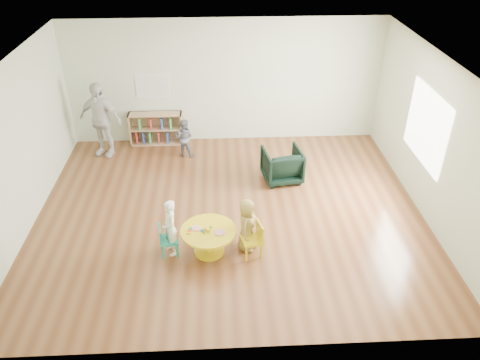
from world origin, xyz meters
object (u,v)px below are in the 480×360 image
at_px(toddler, 184,138).
at_px(adult_caretaker, 100,120).
at_px(kid_chair_left, 166,239).
at_px(bookshelf, 156,128).
at_px(kid_chair_right, 254,238).
at_px(armchair, 282,165).
at_px(child_right, 247,225).
at_px(child_left, 170,228).
at_px(activity_table, 209,237).

relative_size(toddler, adult_caretaker, 0.52).
relative_size(kid_chair_left, bookshelf, 0.45).
distance_m(kid_chair_left, kid_chair_right, 1.41).
distance_m(kid_chair_right, toddler, 3.62).
height_order(armchair, adult_caretaker, adult_caretaker).
distance_m(bookshelf, child_right, 4.30).
distance_m(kid_chair_right, bookshelf, 4.48).
height_order(child_left, adult_caretaker, adult_caretaker).
bearing_deg(bookshelf, adult_caretaker, -156.42).
xyz_separation_m(activity_table, armchair, (1.46, 2.18, 0.03)).
bearing_deg(toddler, armchair, 166.25).
distance_m(kid_chair_right, child_right, 0.24).
xyz_separation_m(armchair, toddler, (-2.01, 1.13, 0.09)).
bearing_deg(adult_caretaker, kid_chair_left, -45.63).
relative_size(kid_chair_left, child_left, 0.55).
bearing_deg(activity_table, toddler, 99.39).
bearing_deg(adult_caretaker, child_right, -30.11).
xyz_separation_m(kid_chair_right, toddler, (-1.27, 3.39, 0.11)).
xyz_separation_m(kid_chair_left, child_left, (0.07, 0.03, 0.20)).
relative_size(kid_chair_right, bookshelf, 0.50).
bearing_deg(armchair, toddler, -38.53).
bearing_deg(kid_chair_left, activity_table, 81.24).
height_order(kid_chair_left, adult_caretaker, adult_caretaker).
bearing_deg(child_right, toddler, 37.16).
xyz_separation_m(activity_table, kid_chair_right, (0.73, -0.08, 0.01)).
relative_size(kid_chair_left, adult_caretaker, 0.33).
bearing_deg(armchair, child_right, 59.01).
distance_m(activity_table, toddler, 3.36).
distance_m(child_right, adult_caretaker, 4.51).
relative_size(child_right, toddler, 1.08).
xyz_separation_m(kid_chair_left, toddler, (0.13, 3.31, 0.14)).
height_order(child_right, adult_caretaker, adult_caretaker).
height_order(bookshelf, armchair, bookshelf).
bearing_deg(bookshelf, child_left, -80.82).
bearing_deg(toddler, kid_chair_left, 103.38).
distance_m(kid_chair_right, adult_caretaker, 4.72).
relative_size(kid_chair_left, kid_chair_right, 0.92).
distance_m(activity_table, bookshelf, 4.14).
height_order(armchair, child_left, child_left).
bearing_deg(child_left, activity_table, 66.87).
height_order(activity_table, armchair, armchair).
relative_size(armchair, toddler, 0.87).
bearing_deg(adult_caretaker, toddler, 13.73).
relative_size(armchair, adult_caretaker, 0.45).
bearing_deg(armchair, kid_chair_left, 36.40).
bearing_deg(kid_chair_right, activity_table, 69.89).
height_order(bookshelf, child_right, child_right).
height_order(activity_table, kid_chair_right, kid_chair_right).
distance_m(child_left, toddler, 3.28).
height_order(bookshelf, child_left, child_left).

